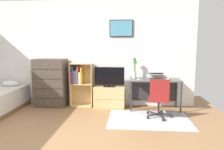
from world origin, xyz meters
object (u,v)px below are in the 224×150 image
at_px(laptop, 157,76).
at_px(bamboo_vase, 135,67).
at_px(computer_mouse, 168,79).
at_px(desk, 155,84).
at_px(wine_glass, 139,74).
at_px(bookshelf, 80,81).
at_px(dresser, 51,83).
at_px(television, 109,77).
at_px(office_chair, 159,97).
at_px(tv_stand, 109,97).

relative_size(laptop, bamboo_vase, 0.71).
distance_m(laptop, computer_mouse, 0.29).
distance_m(desk, wine_glass, 0.51).
bearing_deg(bookshelf, wine_glass, -7.74).
bearing_deg(computer_mouse, bookshelf, 176.17).
xyz_separation_m(dresser, television, (1.51, -0.01, 0.16)).
distance_m(television, office_chair, 1.39).
relative_size(bookshelf, wine_glass, 6.14).
xyz_separation_m(tv_stand, television, (0.00, -0.02, 0.51)).
height_order(tv_stand, laptop, laptop).
xyz_separation_m(desk, wine_glass, (-0.40, -0.14, 0.27)).
relative_size(tv_stand, television, 1.03).
bearing_deg(desk, office_chair, -89.12).
bearing_deg(wine_glass, laptop, 21.45).
bearing_deg(tv_stand, wine_glass, -11.64).
distance_m(television, wine_glass, 0.74).
bearing_deg(desk, bookshelf, 178.25).
height_order(tv_stand, desk, desk).
height_order(television, wine_glass, television).
height_order(office_chair, laptop, laptop).
xyz_separation_m(desk, computer_mouse, (0.31, -0.09, 0.16)).
distance_m(bamboo_vase, wine_glass, 0.29).
distance_m(dresser, wine_glass, 2.25).
distance_m(dresser, office_chair, 2.75).
height_order(desk, laptop, laptop).
bearing_deg(laptop, desk, -146.43).
xyz_separation_m(tv_stand, desk, (1.12, -0.00, 0.34)).
relative_size(bookshelf, laptop, 2.97).
distance_m(tv_stand, bamboo_vase, 0.98).
height_order(office_chair, wine_glass, wine_glass).
height_order(television, bamboo_vase, bamboo_vase).
height_order(bamboo_vase, wine_glass, bamboo_vase).
bearing_deg(bookshelf, computer_mouse, -3.83).
xyz_separation_m(television, office_chair, (1.13, -0.75, -0.31)).
distance_m(bookshelf, tv_stand, 0.85).
xyz_separation_m(tv_stand, computer_mouse, (1.43, -0.09, 0.49)).
height_order(bookshelf, wine_glass, bookshelf).
xyz_separation_m(office_chair, wine_glass, (-0.41, 0.62, 0.42)).
relative_size(office_chair, bamboo_vase, 1.65).
height_order(dresser, computer_mouse, dresser).
xyz_separation_m(television, bamboo_vase, (0.62, 0.10, 0.25)).
bearing_deg(television, bamboo_vase, 9.34).
distance_m(laptop, wine_glass, 0.49).
distance_m(office_chair, laptop, 0.87).
bearing_deg(computer_mouse, bamboo_vase, 167.82).
height_order(television, office_chair, television).
height_order(television, computer_mouse, television).
relative_size(desk, laptop, 3.24).
relative_size(television, laptop, 2.00).
bearing_deg(television, laptop, 2.42).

